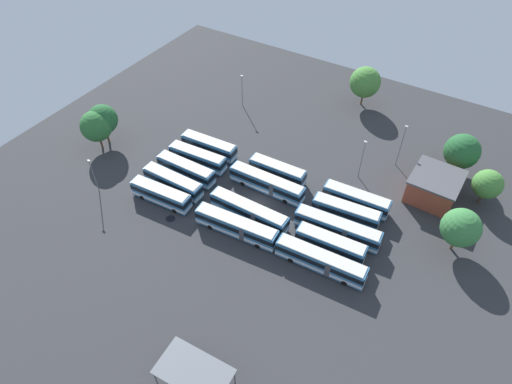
% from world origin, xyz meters
% --- Properties ---
extents(ground_plane, '(111.12, 111.12, 0.00)m').
position_xyz_m(ground_plane, '(0.00, 0.00, 0.00)').
color(ground_plane, '#333335').
extents(bus_row0_slot0, '(12.35, 3.29, 3.51)m').
position_xyz_m(bus_row0_slot0, '(-15.56, -8.78, 1.86)').
color(bus_row0_slot0, teal).
rests_on(bus_row0_slot0, ground_plane).
extents(bus_row0_slot1, '(12.16, 3.74, 3.51)m').
position_xyz_m(bus_row0_slot1, '(-15.20, -4.95, 1.86)').
color(bus_row0_slot1, teal).
rests_on(bus_row0_slot1, ground_plane).
extents(bus_row0_slot2, '(15.20, 3.80, 3.51)m').
position_xyz_m(bus_row0_slot2, '(-15.50, -0.71, 1.86)').
color(bus_row0_slot2, teal).
rests_on(bus_row0_slot2, ground_plane).
extents(bus_row0_slot3, '(11.89, 3.37, 3.51)m').
position_xyz_m(bus_row0_slot3, '(-15.92, 3.09, 1.86)').
color(bus_row0_slot3, teal).
rests_on(bus_row0_slot3, ground_plane).
extents(bus_row0_slot4, '(15.16, 3.44, 3.51)m').
position_xyz_m(bus_row0_slot4, '(-16.03, 6.99, 1.86)').
color(bus_row0_slot4, teal).
rests_on(bus_row0_slot4, ground_plane).
extents(bus_row1_slot0, '(11.41, 2.93, 3.51)m').
position_xyz_m(bus_row1_slot0, '(0.46, -8.05, 1.86)').
color(bus_row1_slot0, teal).
rests_on(bus_row1_slot0, ground_plane).
extents(bus_row1_slot1, '(15.06, 2.77, 3.51)m').
position_xyz_m(bus_row1_slot1, '(0.43, -4.02, 1.86)').
color(bus_row1_slot1, teal).
rests_on(bus_row1_slot1, ground_plane).
extents(bus_row1_slot3, '(15.06, 2.74, 3.51)m').
position_xyz_m(bus_row1_slot3, '(-0.55, 3.87, 1.86)').
color(bus_row1_slot3, teal).
rests_on(bus_row1_slot3, ground_plane).
extents(bus_row1_slot4, '(15.20, 3.80, 3.51)m').
position_xyz_m(bus_row1_slot4, '(-0.57, 7.93, 1.86)').
color(bus_row1_slot4, teal).
rests_on(bus_row1_slot4, ground_plane).
extents(bus_row2_slot0, '(12.14, 3.26, 3.51)m').
position_xyz_m(bus_row2_slot0, '(16.25, -7.35, 1.86)').
color(bus_row2_slot0, teal).
rests_on(bus_row2_slot0, ground_plane).
extents(bus_row2_slot1, '(12.24, 3.40, 3.51)m').
position_xyz_m(bus_row2_slot1, '(16.08, -3.19, 1.86)').
color(bus_row2_slot1, teal).
rests_on(bus_row2_slot1, ground_plane).
extents(bus_row2_slot2, '(12.38, 2.70, 3.51)m').
position_xyz_m(bus_row2_slot2, '(15.88, 0.85, 1.86)').
color(bus_row2_slot2, teal).
rests_on(bus_row2_slot2, ground_plane).
extents(bus_row2_slot3, '(12.41, 2.75, 3.51)m').
position_xyz_m(bus_row2_slot3, '(15.78, 4.97, 1.86)').
color(bus_row2_slot3, teal).
rests_on(bus_row2_slot3, ground_plane).
extents(bus_row2_slot4, '(12.03, 3.40, 3.51)m').
position_xyz_m(bus_row2_slot4, '(15.55, 8.75, 1.86)').
color(bus_row2_slot4, teal).
rests_on(bus_row2_slot4, ground_plane).
extents(depot_building, '(9.02, 9.33, 5.17)m').
position_xyz_m(depot_building, '(-26.74, -18.71, 2.60)').
color(depot_building, '#99422D').
rests_on(depot_building, ground_plane).
extents(maintenance_shelter, '(9.84, 6.08, 4.02)m').
position_xyz_m(maintenance_shelter, '(-10.19, 32.50, 3.81)').
color(maintenance_shelter, slate).
rests_on(maintenance_shelter, ground_plane).
extents(lamp_post_by_building, '(0.56, 0.28, 7.69)m').
position_xyz_m(lamp_post_by_building, '(27.76, 12.83, 4.26)').
color(lamp_post_by_building, slate).
rests_on(lamp_post_by_building, ground_plane).
extents(lamp_post_far_corner, '(0.56, 0.28, 8.82)m').
position_xyz_m(lamp_post_far_corner, '(-12.97, -16.80, 4.83)').
color(lamp_post_far_corner, slate).
rests_on(lamp_post_far_corner, ground_plane).
extents(lamp_post_near_entrance, '(0.56, 0.28, 7.92)m').
position_xyz_m(lamp_post_near_entrance, '(19.99, -25.87, 4.37)').
color(lamp_post_near_entrance, slate).
rests_on(lamp_post_near_entrance, ground_plane).
extents(lamp_post_mid_lot, '(0.56, 0.28, 9.66)m').
position_xyz_m(lamp_post_mid_lot, '(-18.10, -24.14, 5.25)').
color(lamp_post_mid_lot, slate).
rests_on(lamp_post_mid_lot, ground_plane).
extents(tree_north_edge, '(6.78, 6.78, 8.72)m').
position_xyz_m(tree_north_edge, '(-28.73, -28.02, 5.32)').
color(tree_north_edge, brown).
rests_on(tree_north_edge, ground_plane).
extents(tree_west_edge, '(7.05, 7.05, 9.48)m').
position_xyz_m(tree_west_edge, '(-3.83, -41.00, 5.94)').
color(tree_west_edge, brown).
rests_on(tree_west_edge, ground_plane).
extents(tree_northeast, '(6.41, 6.41, 8.56)m').
position_xyz_m(tree_northeast, '(-33.19, -8.17, 5.34)').
color(tree_northeast, brown).
rests_on(tree_northeast, ground_plane).
extents(tree_east_edge, '(5.38, 5.38, 7.26)m').
position_xyz_m(tree_east_edge, '(-34.87, -22.03, 4.56)').
color(tree_east_edge, brown).
rests_on(tree_east_edge, ground_plane).
extents(tree_northwest, '(6.41, 6.41, 8.71)m').
position_xyz_m(tree_northwest, '(36.86, 2.91, 5.49)').
color(tree_northwest, brown).
rests_on(tree_northwest, ground_plane).
extents(tree_south_edge, '(6.16, 6.16, 9.00)m').
position_xyz_m(tree_south_edge, '(36.92, 0.86, 5.90)').
color(tree_south_edge, brown).
rests_on(tree_south_edge, ground_plane).
extents(puddle_centre_drain, '(1.42, 1.42, 0.01)m').
position_xyz_m(puddle_centre_drain, '(7.94, -6.49, 0.00)').
color(puddle_centre_drain, black).
rests_on(puddle_centre_drain, ground_plane).
extents(puddle_between_rows, '(1.74, 1.74, 0.01)m').
position_xyz_m(puddle_between_rows, '(11.56, 11.30, 0.00)').
color(puddle_between_rows, black).
rests_on(puddle_between_rows, ground_plane).
extents(puddle_front_lane, '(1.77, 1.77, 0.01)m').
position_xyz_m(puddle_front_lane, '(0.54, -10.60, 0.00)').
color(puddle_front_lane, black).
rests_on(puddle_front_lane, ground_plane).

